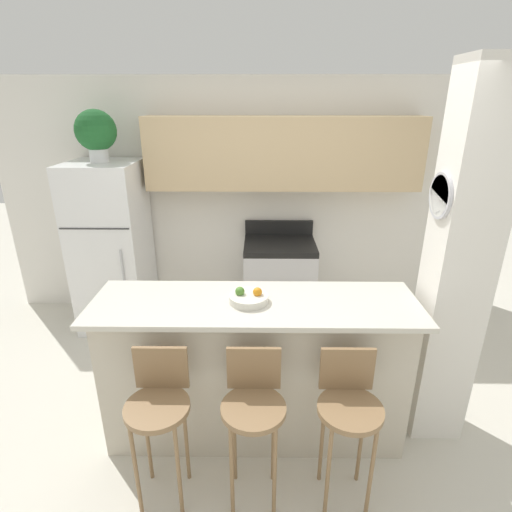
% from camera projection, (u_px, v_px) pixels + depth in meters
% --- Properties ---
extents(ground_plane, '(14.00, 14.00, 0.00)m').
position_uv_depth(ground_plane, '(255.00, 429.00, 3.01)').
color(ground_plane, beige).
extents(wall_back, '(5.60, 0.38, 2.55)m').
position_uv_depth(wall_back, '(268.00, 181.00, 4.24)').
color(wall_back, white).
rests_on(wall_back, ground_plane).
extents(pillar_right, '(0.38, 0.32, 2.55)m').
position_uv_depth(pillar_right, '(457.00, 270.00, 2.60)').
color(pillar_right, white).
rests_on(pillar_right, ground_plane).
extents(counter_bar, '(2.16, 0.64, 1.08)m').
position_uv_depth(counter_bar, '(255.00, 369.00, 2.81)').
color(counter_bar, beige).
rests_on(counter_bar, ground_plane).
extents(refrigerator, '(0.69, 0.74, 1.75)m').
position_uv_depth(refrigerator, '(112.00, 247.00, 4.17)').
color(refrigerator, white).
rests_on(refrigerator, ground_plane).
extents(stove_range, '(0.75, 0.62, 1.07)m').
position_uv_depth(stove_range, '(279.00, 281.00, 4.37)').
color(stove_range, silver).
rests_on(stove_range, ground_plane).
extents(bar_stool_left, '(0.37, 0.37, 0.98)m').
position_uv_depth(bar_stool_left, '(159.00, 406.00, 2.30)').
color(bar_stool_left, olive).
rests_on(bar_stool_left, ground_plane).
extents(bar_stool_mid, '(0.37, 0.37, 0.98)m').
position_uv_depth(bar_stool_mid, '(254.00, 407.00, 2.30)').
color(bar_stool_mid, olive).
rests_on(bar_stool_mid, ground_plane).
extents(bar_stool_right, '(0.37, 0.37, 0.98)m').
position_uv_depth(bar_stool_right, '(349.00, 408.00, 2.29)').
color(bar_stool_right, olive).
rests_on(bar_stool_right, ground_plane).
extents(potted_plant_on_fridge, '(0.38, 0.38, 0.49)m').
position_uv_depth(potted_plant_on_fridge, '(96.00, 132.00, 3.75)').
color(potted_plant_on_fridge, silver).
rests_on(potted_plant_on_fridge, refrigerator).
extents(fruit_bowl, '(0.26, 0.26, 0.10)m').
position_uv_depth(fruit_bowl, '(249.00, 297.00, 2.61)').
color(fruit_bowl, silver).
rests_on(fruit_bowl, counter_bar).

